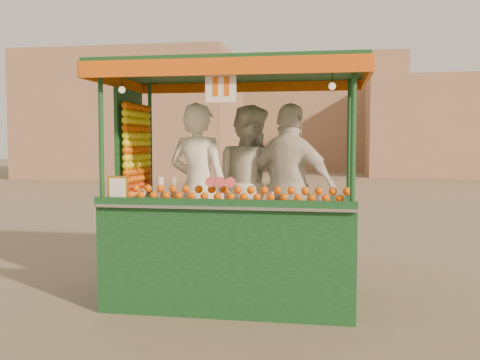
% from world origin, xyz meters
% --- Properties ---
extents(ground, '(90.00, 90.00, 0.00)m').
position_xyz_m(ground, '(0.00, 0.00, 0.00)').
color(ground, '#6C5B4D').
rests_on(ground, ground).
extents(building_left, '(10.00, 6.00, 6.00)m').
position_xyz_m(building_left, '(-9.00, 20.00, 3.00)').
color(building_left, '#9C7659').
rests_on(building_left, ground).
extents(building_right, '(9.00, 6.00, 5.00)m').
position_xyz_m(building_right, '(7.00, 24.00, 2.50)').
color(building_right, '#9C7659').
rests_on(building_right, ground).
extents(building_center, '(14.00, 7.00, 7.00)m').
position_xyz_m(building_center, '(-2.00, 30.00, 3.50)').
color(building_center, '#9C7659').
rests_on(building_center, ground).
extents(juice_cart, '(2.83, 1.83, 2.57)m').
position_xyz_m(juice_cart, '(-0.32, -0.32, 0.83)').
color(juice_cart, '#0F3815').
rests_on(juice_cart, ground).
extents(vendor_left, '(0.76, 0.59, 1.87)m').
position_xyz_m(vendor_left, '(-0.66, -0.24, 1.23)').
color(vendor_left, white).
rests_on(vendor_left, ground).
extents(vendor_middle, '(1.15, 1.08, 1.87)m').
position_xyz_m(vendor_middle, '(-0.17, 0.25, 1.23)').
color(vendor_middle, silver).
rests_on(vendor_middle, ground).
extents(vendor_right, '(1.19, 0.89, 1.87)m').
position_xyz_m(vendor_right, '(0.35, -0.12, 1.23)').
color(vendor_right, silver).
rests_on(vendor_right, ground).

